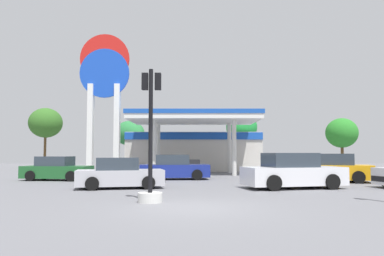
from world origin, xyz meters
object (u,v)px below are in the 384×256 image
at_px(car_1, 55,169).
at_px(car_5, 118,174).
at_px(station_pole_sign, 102,87).
at_px(car_2, 291,172).
at_px(car_3, 172,168).
at_px(traffic_signal_1, 149,159).
at_px(tree_2, 240,127).
at_px(tree_0, 44,123).
at_px(tree_3, 340,133).
at_px(tree_1, 128,133).
at_px(car_0, 328,169).

height_order(car_1, car_5, car_1).
height_order(station_pole_sign, car_2, station_pole_sign).
xyz_separation_m(station_pole_sign, car_3, (5.41, -4.69, -5.83)).
relative_size(traffic_signal_1, tree_2, 0.76).
distance_m(car_3, tree_0, 22.33).
bearing_deg(car_1, car_2, -21.99).
distance_m(traffic_signal_1, tree_3, 29.91).
distance_m(car_1, car_2, 13.54).
bearing_deg(car_1, tree_1, 83.87).
bearing_deg(tree_3, station_pole_sign, -155.55).
xyz_separation_m(car_0, car_2, (-3.11, -3.86, 0.02)).
relative_size(car_0, tree_0, 0.74).
relative_size(car_0, tree_2, 0.81).
height_order(traffic_signal_1, tree_3, tree_3).
xyz_separation_m(tree_1, tree_3, (21.12, -0.57, 0.01)).
distance_m(car_2, traffic_signal_1, 7.72).
distance_m(station_pole_sign, car_2, 16.32).
distance_m(car_3, tree_3, 21.66).
height_order(car_1, tree_0, tree_0).
xyz_separation_m(car_2, traffic_signal_1, (-5.96, -4.86, 0.68)).
xyz_separation_m(car_1, car_3, (6.88, 0.73, 0.04)).
xyz_separation_m(car_2, car_5, (-7.89, 0.01, -0.10)).
bearing_deg(station_pole_sign, car_3, -40.91).
bearing_deg(car_1, traffic_signal_1, -56.41).
xyz_separation_m(car_0, tree_0, (-23.10, 18.59, 4.02)).
xyz_separation_m(car_5, tree_3, (18.13, 20.18, 2.92)).
bearing_deg(car_5, tree_0, 118.34).
bearing_deg(car_2, tree_0, 131.68).
relative_size(station_pole_sign, traffic_signal_1, 2.37).
bearing_deg(tree_1, tree_0, 169.51).
relative_size(traffic_signal_1, tree_0, 0.70).
height_order(car_3, traffic_signal_1, traffic_signal_1).
distance_m(tree_0, tree_2, 20.60).
bearing_deg(tree_3, car_2, -116.91).
bearing_deg(car_0, tree_3, 66.38).
relative_size(car_2, traffic_signal_1, 1.09).
height_order(tree_1, tree_2, tree_2).
bearing_deg(station_pole_sign, tree_2, 45.15).
relative_size(car_1, traffic_signal_1, 0.93).
height_order(car_0, tree_1, tree_1).
height_order(car_1, car_2, car_2).
relative_size(car_1, tree_1, 0.85).
xyz_separation_m(traffic_signal_1, tree_0, (-14.03, 27.31, 3.32)).
distance_m(station_pole_sign, car_0, 16.70).
xyz_separation_m(station_pole_sign, car_1, (-1.47, -5.42, -5.87)).
bearing_deg(tree_0, tree_1, -10.49).
bearing_deg(traffic_signal_1, car_2, 39.18).
xyz_separation_m(car_1, tree_1, (1.68, 15.69, 2.91)).
bearing_deg(tree_2, car_1, -127.46).
relative_size(tree_0, tree_2, 1.08).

